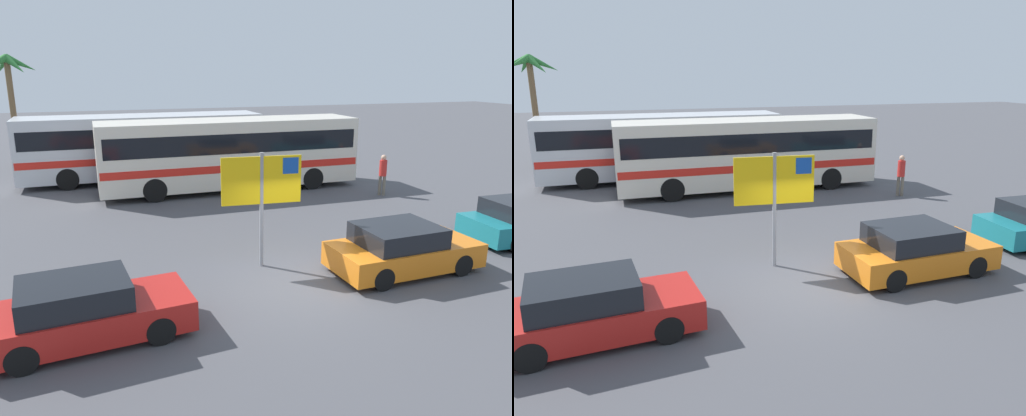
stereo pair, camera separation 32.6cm
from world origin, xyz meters
The scene contains 8 objects.
ground centered at (0.00, 0.00, 0.00)m, with size 120.00×120.00×0.00m, color #4C4C51.
bus_front_coach centered at (1.31, 10.72, 1.78)m, with size 11.56×2.66×3.17m.
bus_rear_coach centered at (-2.14, 14.15, 1.78)m, with size 11.56×2.66×3.17m.
ferry_sign centered at (-0.38, 1.55, 2.33)m, with size 2.20×0.27×3.20m.
car_red centered at (-5.10, -1.02, 0.63)m, with size 4.20×2.05×1.32m.
car_orange centered at (3.03, -0.04, 0.64)m, with size 4.10×2.03×1.32m.
pedestrian_crossing_lot centered at (7.28, 7.48, 1.06)m, with size 0.32×0.32×1.78m.
palm_tree_seaside centered at (-8.42, 19.84, 4.95)m, with size 3.17×2.87×6.13m.
Camera 2 is at (-4.47, -10.71, 5.30)m, focal length 34.67 mm.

